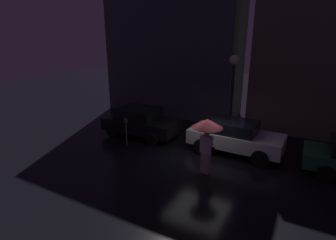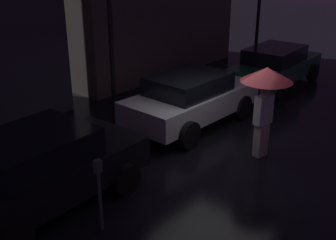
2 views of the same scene
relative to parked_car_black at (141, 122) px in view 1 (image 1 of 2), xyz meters
The scene contains 8 objects.
ground_plane 4.19m from the parked_car_black, 18.13° to the right, with size 60.00×60.00×0.00m, color black.
building_facade_left 6.84m from the parked_car_black, 99.67° to the left, with size 8.95×3.00×10.22m.
building_facade_right 10.42m from the parked_car_black, 31.73° to the left, with size 7.76×3.00×7.90m.
parked_car_black is the anchor object (origin of this frame).
parked_car_white 4.92m from the parked_car_black, ahead, with size 4.10×1.97×1.47m.
pedestrian_with_umbrella 5.07m from the parked_car_black, 25.86° to the right, with size 1.17×1.17×2.16m.
parking_meter 1.46m from the parked_car_black, 83.79° to the right, with size 0.12×0.10×1.36m.
street_lamp_near 5.28m from the parked_car_black, 30.48° to the left, with size 0.48×0.48×4.19m.
Camera 1 is at (3.72, -9.51, 4.92)m, focal length 28.00 mm.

